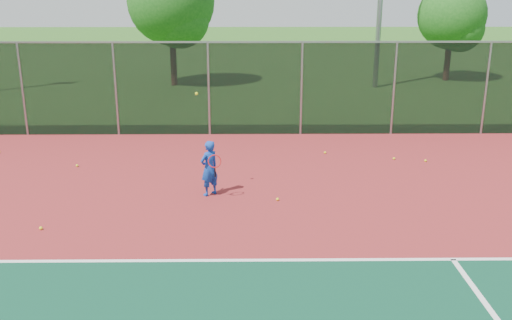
# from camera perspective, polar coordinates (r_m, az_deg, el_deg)

# --- Properties ---
(court_apron) EXTENTS (30.00, 20.00, 0.02)m
(court_apron) POSITION_cam_1_polar(r_m,az_deg,el_deg) (9.70, 9.58, -12.63)
(court_apron) COLOR maroon
(court_apron) RESTS_ON ground
(fence_back) EXTENTS (30.00, 0.06, 3.03)m
(fence_back) POSITION_cam_1_polar(r_m,az_deg,el_deg) (18.62, 4.57, 7.22)
(fence_back) COLOR black
(fence_back) RESTS_ON court_apron
(tennis_player) EXTENTS (0.59, 0.69, 2.44)m
(tennis_player) POSITION_cam_1_polar(r_m,az_deg,el_deg) (13.31, -4.70, -0.80)
(tennis_player) COLOR #113EA3
(tennis_player) RESTS_ON court_apron
(practice_ball_1) EXTENTS (0.07, 0.07, 0.07)m
(practice_ball_1) POSITION_cam_1_polar(r_m,az_deg,el_deg) (16.80, 6.92, 0.74)
(practice_ball_1) COLOR yellow
(practice_ball_1) RESTS_ON court_apron
(practice_ball_2) EXTENTS (0.07, 0.07, 0.07)m
(practice_ball_2) POSITION_cam_1_polar(r_m,az_deg,el_deg) (12.42, -20.71, -6.39)
(practice_ball_2) COLOR yellow
(practice_ball_2) RESTS_ON court_apron
(practice_ball_3) EXTENTS (0.07, 0.07, 0.07)m
(practice_ball_3) POSITION_cam_1_polar(r_m,az_deg,el_deg) (16.24, -17.46, -0.54)
(practice_ball_3) COLOR yellow
(practice_ball_3) RESTS_ON court_apron
(practice_ball_5) EXTENTS (0.07, 0.07, 0.07)m
(practice_ball_5) POSITION_cam_1_polar(r_m,az_deg,el_deg) (16.61, 16.60, -0.06)
(practice_ball_5) COLOR yellow
(practice_ball_5) RESTS_ON court_apron
(practice_ball_6) EXTENTS (0.07, 0.07, 0.07)m
(practice_ball_6) POSITION_cam_1_polar(r_m,az_deg,el_deg) (13.13, 2.16, -3.94)
(practice_ball_6) COLOR yellow
(practice_ball_6) RESTS_ON court_apron
(practice_ball_7) EXTENTS (0.07, 0.07, 0.07)m
(practice_ball_7) POSITION_cam_1_polar(r_m,az_deg,el_deg) (16.58, 13.63, 0.15)
(practice_ball_7) COLOR yellow
(practice_ball_7) RESTS_ON court_apron
(tree_back_left) EXTENTS (4.11, 4.11, 6.03)m
(tree_back_left) POSITION_cam_1_polar(r_m,az_deg,el_deg) (27.99, -8.31, 15.05)
(tree_back_left) COLOR #351E13
(tree_back_left) RESTS_ON ground
(tree_back_mid) EXTENTS (3.36, 3.36, 4.94)m
(tree_back_mid) POSITION_cam_1_polar(r_m,az_deg,el_deg) (30.84, 19.19, 13.20)
(tree_back_mid) COLOR #351E13
(tree_back_mid) RESTS_ON ground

